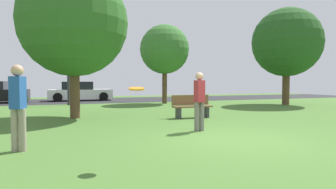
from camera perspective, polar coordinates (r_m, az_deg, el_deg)
The scene contains 11 objects.
ground_plane at distance 7.48m, azimuth 12.98°, elevation -8.61°, with size 44.00×44.00×0.00m, color #47702D.
road_strip at distance 22.57m, azimuth -9.55°, elevation -1.07°, with size 44.00×6.40×0.01m, color #28282B.
oak_tree_right at distance 18.88m, azimuth -0.68°, elevation 8.93°, with size 3.21×3.21×5.14m.
oak_tree_left at distance 12.06m, azimuth -18.23°, elevation 13.38°, with size 4.19×4.19×5.83m.
oak_tree_center at distance 19.41m, azimuth 22.53°, elevation 9.52°, with size 4.21×4.21×5.97m.
person_bystander at distance 8.39m, azimuth 6.25°, elevation -0.81°, with size 0.30×0.32×1.71m.
person_walking at distance 6.66m, azimuth -27.67°, elevation -1.51°, with size 0.31×0.37×1.79m.
frisbee_disc at distance 4.98m, azimuth -6.28°, elevation 1.15°, with size 0.33×0.33×0.06m.
parked_car_white at distance 22.53m, azimuth -17.14°, elevation 0.49°, with size 4.56×1.97×1.43m.
park_bench at distance 11.48m, azimuth 4.73°, elevation -2.31°, with size 1.60×0.45×0.90m.
street_lamp_post at distance 18.39m, azimuth -19.25°, elevation 4.99°, with size 0.14×0.14×4.50m, color #2D2D33.
Camera 1 is at (-3.98, -6.17, 1.45)m, focal length 30.65 mm.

